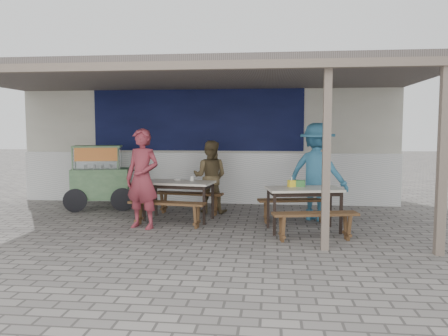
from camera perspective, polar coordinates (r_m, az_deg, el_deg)
ground at (r=7.62m, az=-5.87°, el=-8.23°), size 60.00×60.00×0.00m
back_wall at (r=10.94m, az=-2.00°, el=4.89°), size 9.00×1.28×3.50m
warung_roof at (r=8.35m, az=-4.61°, el=11.69°), size 9.00×4.21×2.81m
table_left at (r=8.45m, az=-5.95°, el=-2.31°), size 1.40×0.87×0.75m
bench_left_street at (r=7.94m, az=-7.45°, el=-5.22°), size 1.44×0.48×0.45m
bench_left_wall at (r=9.06m, az=-4.60°, el=-3.93°), size 1.44×0.48×0.45m
table_right at (r=7.61m, az=10.38°, el=-3.19°), size 1.35×0.90×0.75m
bench_right_street at (r=7.03m, az=11.80°, el=-6.66°), size 1.38×0.54×0.45m
bench_right_wall at (r=8.30m, az=9.11°, el=-4.82°), size 1.38×0.54×0.45m
vendor_cart at (r=9.95m, az=-15.94°, el=-0.85°), size 1.65×0.99×1.40m
patron_street_side at (r=7.83m, az=-10.61°, el=-1.37°), size 0.74×0.59×1.77m
patron_wall_side at (r=9.16m, az=-1.83°, el=-1.15°), size 0.79×0.65×1.52m
patron_right_table at (r=8.57m, az=12.07°, el=-0.49°), size 1.40×1.20×1.87m
tissue_box at (r=7.71m, az=8.81°, el=-2.00°), size 0.15×0.15×0.12m
donation_box at (r=7.75m, az=9.92°, el=-1.99°), size 0.18×0.13×0.11m
condiment_jar at (r=8.55m, az=-4.21°, el=-1.37°), size 0.08×0.08×0.09m
condiment_bowl at (r=8.58m, az=-6.04°, el=-1.51°), size 0.18×0.18×0.04m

